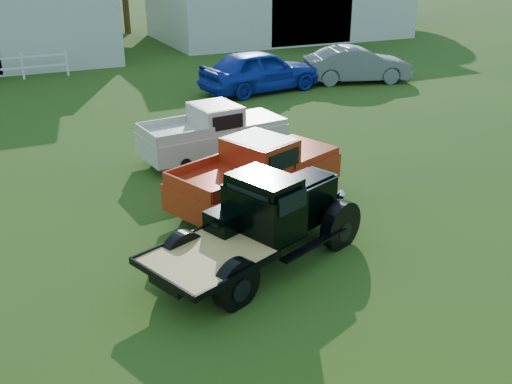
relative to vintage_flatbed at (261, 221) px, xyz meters
name	(u,v)px	position (x,y,z in m)	size (l,w,h in m)	color
ground	(273,264)	(0.18, -0.17, -0.91)	(120.00, 120.00, 0.00)	#244513
vintage_flatbed	(261,221)	(0.00, 0.00, 0.00)	(4.60, 1.82, 1.82)	black
red_pickup	(257,172)	(1.12, 2.54, -0.08)	(4.58, 1.76, 1.67)	#AD2811
white_pickup	(213,133)	(1.33, 5.97, -0.11)	(4.34, 1.68, 1.60)	beige
misc_car_blue	(260,71)	(6.17, 12.99, -0.02)	(2.11, 5.25, 1.79)	#152B9D
misc_car_grey	(357,65)	(10.94, 12.76, -0.12)	(1.67, 4.80, 1.58)	slate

